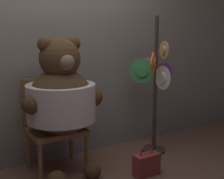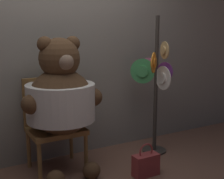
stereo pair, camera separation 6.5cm
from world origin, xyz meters
The scene contains 5 objects.
wall_back centered at (0.00, 0.73, 1.17)m, with size 8.00×0.10×2.34m.
chair centered at (-0.06, 0.46, 0.50)m, with size 0.53×0.45×0.93m.
teddy_bear centered at (-0.02, 0.30, 0.77)m, with size 0.81×0.71×1.36m.
hat_display_rack centered at (1.08, 0.26, 0.81)m, with size 0.35×0.51×1.56m.
handbag_on_ground centered at (0.66, -0.18, 0.12)m, with size 0.26×0.12×0.33m.
Camera 1 is at (-1.09, -2.48, 1.42)m, focal length 50.00 mm.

